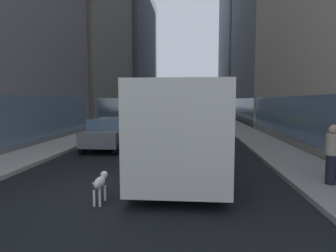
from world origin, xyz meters
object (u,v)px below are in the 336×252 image
car_black_suv (174,112)px  pedestrian_in_coat (333,152)px  transit_bus (184,119)px  box_truck (190,106)px  car_grey_wagon (110,133)px  dalmatian_dog (100,182)px  pedestrian_with_handbag (332,155)px  car_yellow_taxi (204,118)px  car_white_van (170,114)px

car_black_suv → pedestrian_in_coat: size_ratio=2.66×
transit_bus → box_truck: (0.00, 32.68, -0.11)m
car_grey_wagon → pedestrian_in_coat: bearing=-34.6°
transit_bus → pedestrian_in_coat: (4.58, -3.13, -0.77)m
car_grey_wagon → dalmatian_dog: (2.08, -7.99, -0.31)m
transit_bus → pedestrian_with_handbag: bearing=-39.6°
car_yellow_taxi → box_truck: bearing=95.7°
car_grey_wagon → pedestrian_with_handbag: pedestrian_with_handbag is taller
pedestrian_in_coat → car_yellow_taxi: bearing=98.6°
pedestrian_in_coat → box_truck: bearing=97.3°
car_grey_wagon → pedestrian_with_handbag: 10.51m
car_white_van → car_black_suv: (0.00, 8.05, -0.00)m
transit_bus → car_white_van: 23.18m
car_black_suv → box_truck: (2.40, 1.59, 0.84)m
transit_bus → car_black_suv: transit_bus is taller
car_grey_wagon → pedestrian_with_handbag: (8.34, -6.40, 0.19)m
car_white_van → car_grey_wagon: same height
car_white_van → box_truck: size_ratio=0.58×
car_grey_wagon → pedestrian_in_coat: size_ratio=2.74×
car_white_van → car_yellow_taxi: same height
car_grey_wagon → pedestrian_with_handbag: size_ratio=2.74×
dalmatian_dog → transit_bus: bearing=69.7°
car_grey_wagon → dalmatian_dog: bearing=-75.4°
box_truck → pedestrian_with_handbag: (4.34, -36.27, -0.65)m
car_black_suv → pedestrian_in_coat: bearing=-78.5°
car_grey_wagon → dalmatian_dog: size_ratio=4.81×
pedestrian_with_handbag → car_yellow_taxi: bearing=97.7°
transit_bus → car_grey_wagon: size_ratio=2.49×
transit_bus → box_truck: same height
transit_bus → car_black_suv: size_ratio=2.56×
car_white_van → dalmatian_dog: bearing=-89.0°
car_yellow_taxi → pedestrian_in_coat: bearing=-81.4°
car_black_suv → box_truck: bearing=33.5°
car_black_suv → box_truck: box_truck is taller
transit_bus → car_black_suv: bearing=94.4°
transit_bus → pedestrian_with_handbag: transit_bus is taller
car_black_suv → car_white_van: bearing=-90.0°
box_truck → pedestrian_with_handbag: size_ratio=4.44×
car_black_suv → car_grey_wagon: same height
car_grey_wagon → pedestrian_with_handbag: bearing=-37.5°
dalmatian_dog → car_grey_wagon: bearing=104.6°
car_white_van → pedestrian_with_handbag: bearing=-75.8°
transit_bus → box_truck: bearing=90.0°
pedestrian_with_handbag → pedestrian_in_coat: (0.25, 0.47, -0.00)m
dalmatian_dog → car_yellow_taxi: bearing=80.8°
pedestrian_in_coat → car_white_van: bearing=104.9°
car_white_van → pedestrian_with_handbag: size_ratio=2.59×
car_white_van → pedestrian_in_coat: bearing=-75.1°
transit_bus → dalmatian_dog: 5.67m
car_yellow_taxi → dalmatian_dog: 22.11m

